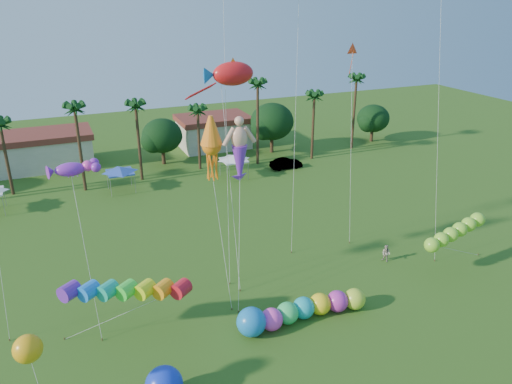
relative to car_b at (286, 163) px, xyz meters
name	(u,v)px	position (x,y,z in m)	size (l,w,h in m)	color
tree_line	(182,134)	(-12.15, 7.41, 3.56)	(69.46, 8.91, 11.00)	#3A2819
buildings_row	(127,144)	(-18.80, 13.42, 1.29)	(35.00, 7.00, 4.00)	beige
tent_row	(121,171)	(-21.71, -0.25, 2.04)	(31.00, 4.00, 0.60)	white
car_b	(286,163)	(0.00, 0.00, 0.00)	(1.51, 4.32, 1.42)	#4C4C54
spectator_b	(386,254)	(-2.88, -25.80, 0.08)	(0.77, 0.60, 1.57)	#AE9E91
caterpillar_inflatable	(298,311)	(-14.05, -30.39, 0.16)	(10.22, 2.20, 2.09)	#FF43C9
rainbow_tube	(151,296)	(-23.98, -27.78, 2.47)	(9.87, 4.85, 3.76)	red
green_worm	(432,245)	(-1.27, -29.37, 2.35)	(10.32, 2.98, 3.81)	#87D72F
orange_ball_kite	(28,349)	(-31.32, -33.42, 4.65)	(1.62, 1.65, 6.12)	#F1A513
merman_kite	(240,154)	(-15.77, -23.57, 10.28)	(3.05, 5.12, 13.41)	#ECA586
fish_kite	(233,74)	(-15.06, -20.57, 15.73)	(5.14, 5.96, 17.47)	red
squid_kite	(212,146)	(-17.70, -22.78, 10.92)	(1.92, 5.47, 14.01)	orange
lobster_kite	(70,170)	(-27.77, -23.11, 10.53)	(3.88, 5.49, 11.92)	purple
delta_kite_red	(352,53)	(-2.88, -18.30, 16.50)	(1.73, 3.59, 18.10)	#E94019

